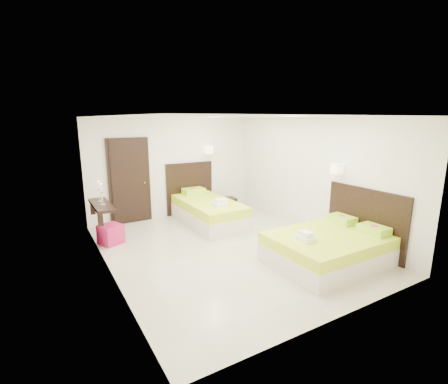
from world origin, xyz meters
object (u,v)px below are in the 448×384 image
bed_single (207,210)px  bed_double (331,246)px  nightstand (228,204)px  ottoman (111,234)px

bed_single → bed_double: bearing=-74.4°
bed_double → nightstand: (0.13, 3.84, -0.12)m
bed_single → ottoman: 2.41m
bed_single → ottoman: (-2.39, -0.25, -0.13)m
nightstand → bed_double: bearing=-85.7°
bed_double → ottoman: (-3.28, 2.94, -0.10)m
nightstand → ottoman: size_ratio=1.02×
bed_single → bed_double: (0.89, -3.18, -0.03)m
bed_double → bed_single: bearing=105.6°
nightstand → bed_single: bearing=-140.9°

